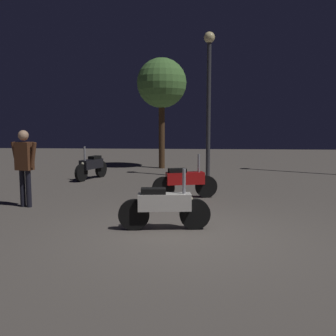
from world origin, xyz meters
name	(u,v)px	position (x,y,z in m)	size (l,w,h in m)	color
ground_plane	(188,236)	(0.00, 0.00, 0.00)	(40.00, 40.00, 0.00)	#605951
motorcycle_white_foreground	(164,206)	(-0.44, 0.39, 0.44)	(1.66, 0.40, 1.11)	black
motorcycle_black_parked_left	(92,166)	(-3.27, 6.34, 0.44)	(0.70, 1.58, 1.11)	black
motorcycle_red_parked_right	(185,181)	(-0.13, 3.32, 0.44)	(1.64, 0.52, 1.11)	black
person_rider_beside	(24,161)	(-3.71, 2.09, 1.04)	(0.67, 0.32, 1.74)	black
streetlamp_near	(209,86)	(0.56, 6.80, 3.05)	(0.36, 0.36, 4.77)	#38383D
tree_left_bg	(162,84)	(-1.20, 9.53, 3.35)	(1.96, 1.96, 4.38)	#4C331E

